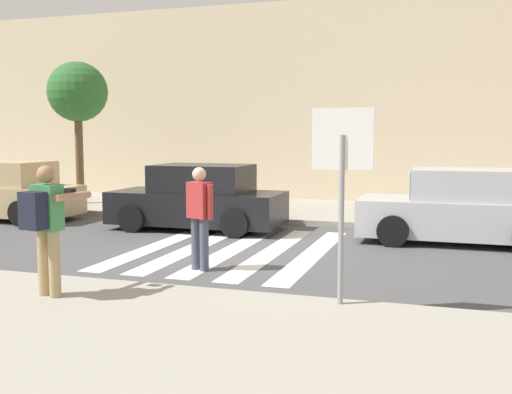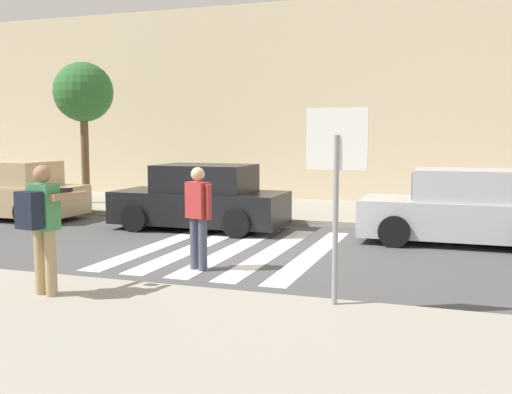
% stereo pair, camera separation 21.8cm
% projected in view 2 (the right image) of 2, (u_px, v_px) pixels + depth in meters
% --- Properties ---
extents(ground_plane, '(120.00, 120.00, 0.00)m').
position_uv_depth(ground_plane, '(230.00, 251.00, 11.65)').
color(ground_plane, '#4C4C4F').
extents(sidewalk_far, '(60.00, 4.80, 0.14)m').
position_uv_depth(sidewalk_far, '(306.00, 211.00, 17.28)').
color(sidewalk_far, '#9E998C').
rests_on(sidewalk_far, ground).
extents(building_facade_far, '(56.00, 4.00, 6.56)m').
position_uv_depth(building_facade_far, '(337.00, 105.00, 21.09)').
color(building_facade_far, beige).
rests_on(building_facade_far, ground).
extents(crosswalk_stripe_0, '(0.44, 5.20, 0.01)m').
position_uv_depth(crosswalk_stripe_0, '(162.00, 244.00, 12.35)').
color(crosswalk_stripe_0, silver).
rests_on(crosswalk_stripe_0, ground).
extents(crosswalk_stripe_1, '(0.44, 5.20, 0.01)m').
position_uv_depth(crosswalk_stripe_1, '(197.00, 247.00, 12.09)').
color(crosswalk_stripe_1, silver).
rests_on(crosswalk_stripe_1, ground).
extents(crosswalk_stripe_2, '(0.44, 5.20, 0.01)m').
position_uv_depth(crosswalk_stripe_2, '(234.00, 249.00, 11.83)').
color(crosswalk_stripe_2, silver).
rests_on(crosswalk_stripe_2, ground).
extents(crosswalk_stripe_3, '(0.44, 5.20, 0.01)m').
position_uv_depth(crosswalk_stripe_3, '(272.00, 252.00, 11.58)').
color(crosswalk_stripe_3, silver).
rests_on(crosswalk_stripe_3, ground).
extents(crosswalk_stripe_4, '(0.44, 5.20, 0.01)m').
position_uv_depth(crosswalk_stripe_4, '(313.00, 254.00, 11.32)').
color(crosswalk_stripe_4, silver).
rests_on(crosswalk_stripe_4, ground).
extents(stop_sign, '(0.76, 0.08, 2.45)m').
position_uv_depth(stop_sign, '(336.00, 162.00, 7.34)').
color(stop_sign, gray).
rests_on(stop_sign, sidewalk_near).
extents(photographer_with_backpack, '(0.68, 0.91, 1.72)m').
position_uv_depth(photographer_with_backpack, '(42.00, 219.00, 7.82)').
color(photographer_with_backpack, tan).
rests_on(photographer_with_backpack, sidewalk_near).
extents(pedestrian_crossing, '(0.55, 0.36, 1.72)m').
position_uv_depth(pedestrian_crossing, '(198.00, 212.00, 9.93)').
color(pedestrian_crossing, '#474C60').
rests_on(pedestrian_crossing, ground).
extents(parked_car_tan, '(4.10, 1.92, 1.55)m').
position_uv_depth(parked_car_tan, '(9.00, 192.00, 16.08)').
color(parked_car_tan, tan).
rests_on(parked_car_tan, ground).
extents(parked_car_black, '(4.10, 1.92, 1.55)m').
position_uv_depth(parked_car_black, '(201.00, 199.00, 14.26)').
color(parked_car_black, black).
rests_on(parked_car_black, ground).
extents(parked_car_silver, '(4.10, 1.92, 1.55)m').
position_uv_depth(parked_car_silver, '(464.00, 209.00, 12.35)').
color(parked_car_silver, '#B7BABF').
rests_on(parked_car_silver, ground).
extents(street_tree_west, '(1.82, 1.82, 4.33)m').
position_uv_depth(street_tree_west, '(83.00, 94.00, 18.33)').
color(street_tree_west, brown).
rests_on(street_tree_west, sidewalk_far).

